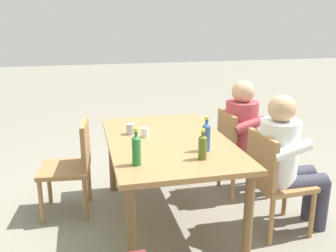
{
  "coord_description": "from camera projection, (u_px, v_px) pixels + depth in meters",
  "views": [
    {
      "loc": [
        -2.9,
        0.69,
        1.75
      ],
      "look_at": [
        0.0,
        0.0,
        0.88
      ],
      "focal_mm": 39.63,
      "sensor_mm": 36.0,
      "label": 1
    }
  ],
  "objects": [
    {
      "name": "dining_table",
      "position": [
        168.0,
        149.0,
        3.16
      ],
      "size": [
        1.61,
        1.0,
        0.76
      ],
      "color": "#A37547",
      "rests_on": "ground_plane"
    },
    {
      "name": "bottle_olive",
      "position": [
        203.0,
        146.0,
        2.68
      ],
      "size": [
        0.06,
        0.06,
        0.23
      ],
      "color": "#566623",
      "rests_on": "dining_table"
    },
    {
      "name": "person_in_plaid_shirt",
      "position": [
        248.0,
        132.0,
        3.7
      ],
      "size": [
        0.47,
        0.61,
        1.18
      ],
      "color": "#B7424C",
      "rests_on": "ground_plane"
    },
    {
      "name": "bottle_green",
      "position": [
        136.0,
        149.0,
        2.56
      ],
      "size": [
        0.06,
        0.06,
        0.27
      ],
      "color": "#287A38",
      "rests_on": "dining_table"
    },
    {
      "name": "cup_steel",
      "position": [
        131.0,
        129.0,
        3.27
      ],
      "size": [
        0.07,
        0.07,
        0.1
      ],
      "primitive_type": "cylinder",
      "color": "#B2B7BC",
      "rests_on": "dining_table"
    },
    {
      "name": "chair_near_right",
      "position": [
        237.0,
        148.0,
        3.73
      ],
      "size": [
        0.44,
        0.44,
        0.87
      ],
      "color": "#A37547",
      "rests_on": "ground_plane"
    },
    {
      "name": "chair_far_right",
      "position": [
        73.0,
        163.0,
        3.36
      ],
      "size": [
        0.49,
        0.49,
        0.87
      ],
      "color": "#A37547",
      "rests_on": "ground_plane"
    },
    {
      "name": "chair_near_left",
      "position": [
        273.0,
        178.0,
        3.05
      ],
      "size": [
        0.47,
        0.47,
        0.87
      ],
      "color": "#A37547",
      "rests_on": "ground_plane"
    },
    {
      "name": "cup_glass",
      "position": [
        145.0,
        132.0,
        3.19
      ],
      "size": [
        0.07,
        0.07,
        0.08
      ],
      "primitive_type": "cylinder",
      "color": "silver",
      "rests_on": "dining_table"
    },
    {
      "name": "ground_plane",
      "position": [
        168.0,
        219.0,
        3.35
      ],
      "size": [
        24.0,
        24.0,
        0.0
      ],
      "primitive_type": "plane",
      "color": "gray"
    },
    {
      "name": "person_in_white_shirt",
      "position": [
        286.0,
        157.0,
        3.03
      ],
      "size": [
        0.47,
        0.61,
        1.18
      ],
      "color": "white",
      "rests_on": "ground_plane"
    },
    {
      "name": "bottle_blue",
      "position": [
        206.0,
        136.0,
        2.84
      ],
      "size": [
        0.06,
        0.06,
        0.27
      ],
      "color": "#2D56A3",
      "rests_on": "dining_table"
    }
  ]
}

